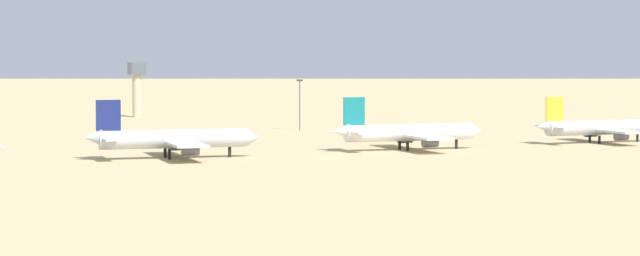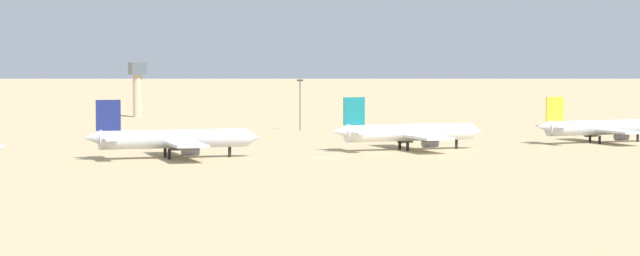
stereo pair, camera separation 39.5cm
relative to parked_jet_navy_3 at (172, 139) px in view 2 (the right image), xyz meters
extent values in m
plane|color=tan|center=(31.68, -12.03, -4.34)|extent=(4000.00, 4000.00, 0.00)
pyramid|color=slate|center=(297.64, 1114.02, 53.68)|extent=(269.14, 266.75, 116.05)
pyramid|color=#816B5F|center=(607.22, 1079.27, 27.00)|extent=(404.85, 285.91, 62.69)
cylinder|color=silver|center=(0.40, -0.05, 0.04)|extent=(33.64, 8.08, 4.17)
cone|color=silver|center=(18.42, -2.19, 0.04)|extent=(3.58, 4.31, 3.96)
cone|color=silver|center=(-17.63, 2.09, 0.67)|extent=(4.56, 4.01, 3.55)
cube|color=navy|center=(-14.10, 1.68, 5.52)|extent=(5.45, 1.16, 6.78)
cube|color=silver|center=(-13.61, 5.82, 0.46)|extent=(4.15, 7.44, 0.38)
cube|color=silver|center=(-14.60, -2.47, 0.46)|extent=(4.15, 7.44, 0.38)
cube|color=silver|center=(1.43, -0.17, -0.59)|extent=(10.98, 33.99, 0.58)
cylinder|color=slate|center=(3.39, 7.48, -2.05)|extent=(4.00, 2.72, 2.30)
cylinder|color=slate|center=(1.55, -8.06, -2.05)|extent=(4.00, 2.72, 2.30)
cylinder|color=black|center=(13.00, -1.54, -3.19)|extent=(0.73, 0.73, 2.30)
cylinder|color=black|center=(-0.86, 2.62, -3.19)|extent=(0.73, 0.73, 2.30)
cylinder|color=black|center=(-1.45, -2.35, -3.19)|extent=(0.73, 0.73, 2.30)
cylinder|color=white|center=(59.64, 0.80, -0.08)|extent=(32.70, 6.40, 4.06)
cone|color=white|center=(77.26, -0.47, -0.08)|extent=(3.32, 4.07, 3.86)
cone|color=white|center=(42.02, 2.08, 0.53)|extent=(4.30, 3.74, 3.45)
cube|color=#14727A|center=(45.46, 1.83, 5.25)|extent=(5.30, 0.89, 6.60)
cube|color=white|center=(45.76, 5.88, 0.33)|extent=(3.74, 7.12, 0.37)
cube|color=white|center=(45.17, -2.22, 0.33)|extent=(3.74, 7.12, 0.37)
cube|color=white|center=(60.66, 0.73, -0.69)|extent=(9.23, 32.91, 0.57)
cylinder|color=slate|center=(62.22, 8.25, -2.11)|extent=(3.81, 2.49, 2.23)
cylinder|color=slate|center=(61.12, -6.94, -2.11)|extent=(3.81, 2.49, 2.23)
cylinder|color=black|center=(71.96, -0.09, -3.23)|extent=(0.71, 0.71, 2.23)
cylinder|color=black|center=(58.30, 3.35, -3.23)|extent=(0.71, 0.71, 2.23)
cylinder|color=black|center=(57.95, -1.52, -3.23)|extent=(0.71, 0.71, 2.23)
cylinder|color=silver|center=(115.49, 3.04, -0.36)|extent=(30.47, 4.83, 3.79)
cone|color=silver|center=(98.99, 3.61, 0.21)|extent=(3.90, 3.35, 3.23)
cube|color=yellow|center=(102.21, 3.50, 4.62)|extent=(4.95, 0.64, 6.17)
cube|color=silver|center=(102.34, 7.29, 0.02)|extent=(3.25, 6.55, 0.34)
cube|color=silver|center=(102.09, -0.30, 0.02)|extent=(3.25, 6.55, 0.34)
cube|color=silver|center=(116.44, 3.01, -0.93)|extent=(7.48, 30.56, 0.53)
cylinder|color=slate|center=(117.63, 10.09, -2.25)|extent=(3.48, 2.20, 2.09)
cylinder|color=slate|center=(117.14, -4.13, -2.25)|extent=(3.48, 2.20, 2.09)
cylinder|color=black|center=(127.02, 2.65, -3.30)|extent=(0.66, 0.66, 2.09)
cylinder|color=black|center=(114.14, 5.37, -3.30)|extent=(0.66, 0.66, 2.09)
cylinder|color=black|center=(113.99, 0.82, -3.30)|extent=(0.66, 0.66, 2.09)
cylinder|color=#C6B793|center=(41.80, 171.59, 3.01)|extent=(3.20, 3.20, 14.70)
cube|color=#4C5660|center=(41.80, 171.59, 12.43)|extent=(5.20, 5.20, 4.15)
cylinder|color=#59595E|center=(65.28, 82.56, 2.86)|extent=(0.36, 0.36, 14.41)
cube|color=#333333|center=(65.28, 82.56, 10.32)|extent=(1.80, 0.50, 0.50)
camera|label=1|loc=(-96.41, -304.25, 21.72)|focal=80.34mm
camera|label=2|loc=(-96.04, -304.41, 21.72)|focal=80.34mm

